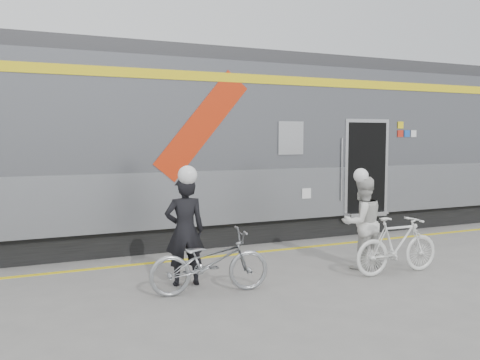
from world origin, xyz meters
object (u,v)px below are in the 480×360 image
man (185,231)px  bicycle_right (397,245)px  bicycle_left (210,262)px  woman (362,223)px

man → bicycle_right: 3.53m
bicycle_left → woman: (2.91, 0.26, 0.33)m
woman → bicycle_right: 0.70m
man → bicycle_left: (0.20, -0.55, -0.38)m
woman → bicycle_left: bearing=7.2°
woman → bicycle_right: bearing=120.7°
bicycle_left → bicycle_right: (3.21, -0.29, 0.02)m
woman → bicycle_right: woman is taller
bicycle_left → bicycle_right: bearing=-87.5°
man → woman: man is taller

